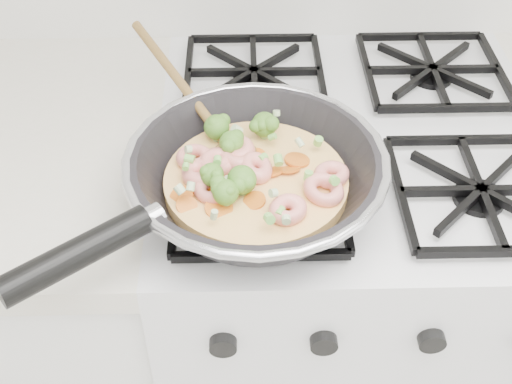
{
  "coord_description": "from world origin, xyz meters",
  "views": [
    {
      "loc": [
        -0.17,
        0.9,
        1.53
      ],
      "look_at": [
        -0.15,
        1.54,
        0.93
      ],
      "focal_mm": 46.89,
      "sensor_mm": 36.0,
      "label": 1
    }
  ],
  "objects": [
    {
      "name": "skillet",
      "position": [
        -0.16,
        1.54,
        0.96
      ],
      "size": [
        0.45,
        0.51,
        0.1
      ],
      "rotation": [
        0.0,
        0.0,
        0.32
      ],
      "color": "black",
      "rests_on": "stove"
    },
    {
      "name": "stove",
      "position": [
        0.0,
        1.7,
        0.46
      ],
      "size": [
        0.6,
        0.6,
        0.92
      ],
      "color": "silver",
      "rests_on": "ground"
    }
  ]
}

